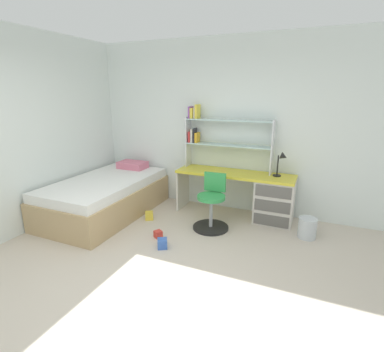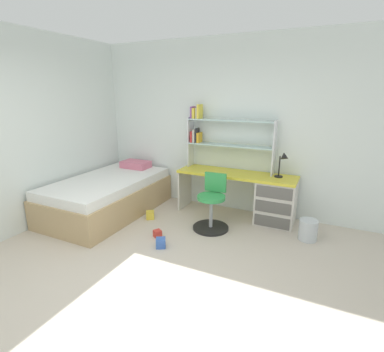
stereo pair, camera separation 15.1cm
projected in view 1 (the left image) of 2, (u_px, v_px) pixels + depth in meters
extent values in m
cube|color=beige|center=(138.00, 297.00, 2.88)|extent=(5.45, 6.16, 0.02)
cube|color=silver|center=(223.00, 127.00, 4.80)|extent=(5.45, 0.06, 2.76)
cube|color=gold|center=(235.00, 174.00, 4.60)|extent=(1.83, 0.52, 0.04)
cube|color=beige|center=(275.00, 201.00, 4.45)|extent=(0.56, 0.49, 0.67)
cube|color=beige|center=(183.00, 188.00, 5.04)|extent=(0.03, 0.47, 0.67)
cube|color=#5E5B57|center=(271.00, 221.00, 4.29)|extent=(0.50, 0.01, 0.17)
cube|color=#5E5B57|center=(272.00, 206.00, 4.23)|extent=(0.50, 0.01, 0.17)
cube|color=#5E5B57|center=(273.00, 192.00, 4.17)|extent=(0.50, 0.01, 0.17)
cube|color=silver|center=(188.00, 142.00, 4.93)|extent=(0.02, 0.22, 0.82)
cube|color=silver|center=(273.00, 148.00, 4.40)|extent=(0.02, 0.22, 0.82)
cube|color=silver|center=(228.00, 145.00, 4.67)|extent=(1.36, 0.22, 0.02)
cube|color=silver|center=(229.00, 120.00, 4.56)|extent=(1.36, 0.22, 0.02)
cube|color=red|center=(191.00, 137.00, 4.89)|extent=(0.03, 0.17, 0.18)
cube|color=beige|center=(193.00, 136.00, 4.87)|extent=(0.04, 0.16, 0.22)
cube|color=#26262D|center=(195.00, 135.00, 4.85)|extent=(0.02, 0.14, 0.23)
cube|color=gold|center=(197.00, 137.00, 4.85)|extent=(0.04, 0.15, 0.16)
cube|color=purple|center=(191.00, 112.00, 4.78)|extent=(0.03, 0.17, 0.19)
cube|color=yellow|center=(193.00, 113.00, 4.77)|extent=(0.04, 0.17, 0.16)
cube|color=beige|center=(195.00, 113.00, 4.75)|extent=(0.02, 0.13, 0.16)
cube|color=yellow|center=(198.00, 111.00, 4.73)|extent=(0.03, 0.17, 0.22)
cylinder|color=black|center=(277.00, 176.00, 4.40)|extent=(0.12, 0.12, 0.02)
cylinder|color=black|center=(278.00, 165.00, 4.36)|extent=(0.02, 0.02, 0.30)
cone|color=black|center=(284.00, 157.00, 4.24)|extent=(0.12, 0.11, 0.13)
cylinder|color=black|center=(211.00, 227.00, 4.30)|extent=(0.52, 0.52, 0.03)
cylinder|color=#A5A8AD|center=(211.00, 214.00, 4.24)|extent=(0.05, 0.05, 0.46)
cylinder|color=green|center=(211.00, 197.00, 4.17)|extent=(0.40, 0.40, 0.05)
cube|color=green|center=(215.00, 182.00, 4.29)|extent=(0.32, 0.06, 0.28)
cube|color=tan|center=(106.00, 201.00, 4.78)|extent=(1.19, 2.08, 0.44)
cube|color=white|center=(105.00, 184.00, 4.70)|extent=(1.13, 2.02, 0.14)
cube|color=#D8728C|center=(133.00, 165.00, 5.36)|extent=(0.50, 0.32, 0.12)
cylinder|color=silver|center=(307.00, 228.00, 4.00)|extent=(0.24, 0.24, 0.28)
cube|color=red|center=(158.00, 234.00, 4.02)|extent=(0.13, 0.13, 0.10)
cube|color=#3860B7|center=(162.00, 243.00, 3.75)|extent=(0.17, 0.17, 0.12)
cube|color=gold|center=(149.00, 216.00, 4.59)|extent=(0.17, 0.17, 0.12)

